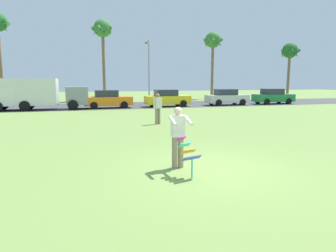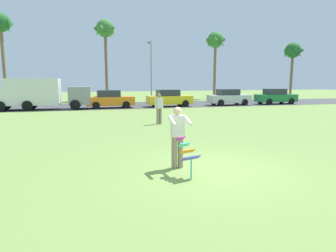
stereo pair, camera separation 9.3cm
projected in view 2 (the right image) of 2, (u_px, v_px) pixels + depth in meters
name	position (u px, v px, depth m)	size (l,w,h in m)	color
ground_plane	(210.00, 169.00, 8.19)	(120.00, 120.00, 0.00)	olive
road_strip	(122.00, 105.00, 28.97)	(120.00, 8.00, 0.01)	#424247
person_kite_flyer	(178.00, 135.00, 8.14)	(0.54, 0.66, 1.73)	gray
kite_held	(187.00, 152.00, 7.39)	(0.53, 0.71, 1.02)	#D83399
parked_truck_grey_van	(44.00, 93.00, 24.70)	(6.77, 2.29, 2.62)	gray
parked_car_orange	(110.00, 99.00, 26.22)	(4.22, 1.88, 1.60)	orange
parked_car_yellow	(169.00, 98.00, 27.66)	(4.26, 1.95, 1.60)	yellow
parked_car_silver	(229.00, 97.00, 29.28)	(4.21, 1.85, 1.60)	silver
parked_car_green	(276.00, 97.00, 30.69)	(4.21, 1.86, 1.60)	#1E7238
palm_tree_left_near	(1.00, 27.00, 32.27)	(2.58, 2.71, 9.87)	brown
palm_tree_right_near	(105.00, 32.00, 34.99)	(2.58, 2.71, 9.68)	brown
palm_tree_centre_far	(215.00, 43.00, 38.84)	(2.58, 2.71, 8.85)	brown
palm_tree_far_left	(293.00, 53.00, 40.25)	(2.58, 2.71, 7.61)	brown
streetlight_pole	(151.00, 67.00, 33.91)	(0.24, 1.65, 7.00)	#9E9EA3
person_walker_near	(159.00, 108.00, 16.47)	(0.53, 0.34, 1.73)	gray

